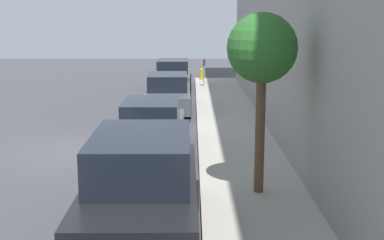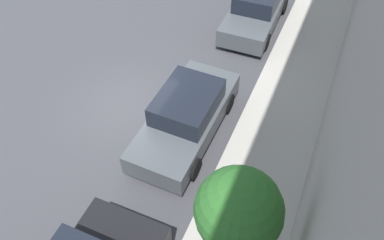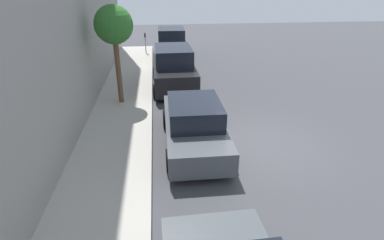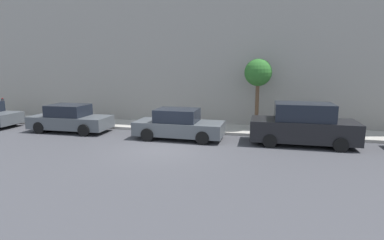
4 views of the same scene
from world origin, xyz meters
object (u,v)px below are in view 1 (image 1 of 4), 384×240
Objects in this scene: parked_suv_second at (140,191)px; parked_sedan_fourth at (166,94)px; parking_meter_far at (202,69)px; fire_hydrant at (199,74)px; parked_sedan_third at (149,129)px; parked_sedan_fifth at (171,76)px; street_tree at (260,51)px.

parked_suv_second reaches higher than parked_sedan_fourth.
parking_meter_far is (1.63, 6.24, 0.32)m from parked_sedan_fourth.
parking_meter_far is at bearing 75.36° from parked_sedan_fourth.
fire_hydrant is at bearing 92.36° from parking_meter_far.
parked_suv_second is 18.77m from parking_meter_far.
parked_sedan_third is 12.64m from parked_sedan_fifth.
parked_sedan_fourth is (0.19, 6.46, -0.00)m from parked_sedan_third.
parked_suv_second is 6.02m from parked_sedan_third.
parked_sedan_fourth is at bearing 90.41° from parked_suv_second.
parked_sedan_fifth is 2.93m from fire_hydrant.
parked_sedan_third is 15.22m from fire_hydrant.
parked_sedan_fifth reaches higher than fire_hydrant.
parked_sedan_third is 1.00× the size of parked_sedan_fifth.
fire_hydrant is at bearing 92.86° from street_tree.
parked_suv_second is 1.07× the size of parked_sedan_third.
parked_suv_second is 1.06× the size of parked_sedan_fourth.
parked_suv_second is at bearing -89.59° from parked_sedan_fourth.
parked_sedan_fifth is 3.09× the size of parking_meter_far.
fire_hydrant is (1.72, 15.13, -0.23)m from parked_sedan_third.
street_tree is at bearing -87.14° from fire_hydrant.
parked_sedan_fourth is 10.86m from street_tree.
street_tree reaches higher than fire_hydrant.
parked_sedan_fifth is at bearing -121.69° from fire_hydrant.
street_tree is (2.48, -16.44, 2.55)m from parked_sedan_fifth.
parking_meter_far is 2.49m from fire_hydrant.
fire_hydrant is (-0.10, 2.43, -0.55)m from parking_meter_far.
parked_suv_second is 4.01m from street_tree.
parked_sedan_fourth is 1.15× the size of street_tree.
parked_sedan_fifth is 1.67m from parking_meter_far.
parked_sedan_fifth is at bearing 90.29° from parked_suv_second.
parked_sedan_fourth is 6.45m from parking_meter_far.
fire_hydrant is at bearing 79.99° from parked_sedan_fourth.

